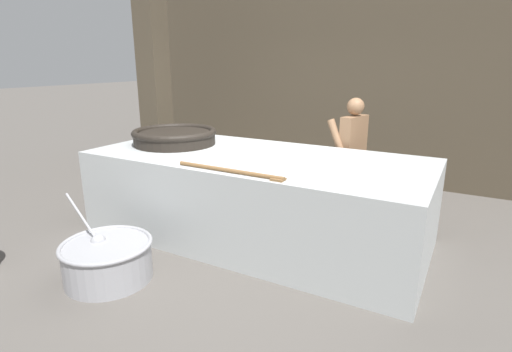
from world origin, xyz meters
TOP-DOWN VIEW (x-y plane):
  - ground_plane at (0.00, 0.00)m, footprint 60.00×60.00m
  - back_wall at (0.00, 3.04)m, footprint 8.60×0.24m
  - support_pillar at (-2.69, 1.33)m, footprint 0.39×0.39m
  - hearth_platform at (0.00, 0.00)m, footprint 3.81×1.73m
  - giant_wok_near at (-1.21, 0.04)m, footprint 1.06×1.06m
  - stirring_paddle at (0.19, -0.76)m, footprint 1.17×0.10m
  - cook at (0.77, 1.18)m, footprint 0.44×0.62m
  - prep_bowl_vegetables at (-0.74, -1.55)m, footprint 1.09×0.85m

SIDE VIEW (x-z plane):
  - ground_plane at x=0.00m, z-range 0.00..0.00m
  - prep_bowl_vegetables at x=-0.74m, z-range -0.15..0.57m
  - hearth_platform at x=0.00m, z-range 0.00..0.98m
  - cook at x=0.77m, z-range 0.06..1.63m
  - stirring_paddle at x=0.19m, z-range 0.98..1.02m
  - giant_wok_near at x=-1.21m, z-range 0.99..1.18m
  - back_wall at x=0.00m, z-range 0.00..4.28m
  - support_pillar at x=-2.69m, z-range 0.00..4.28m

